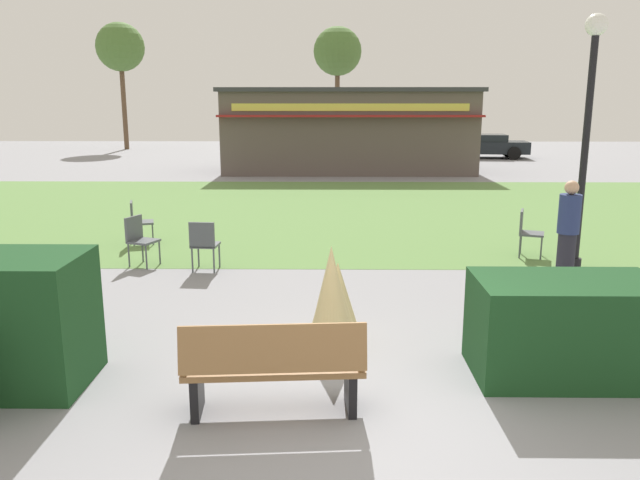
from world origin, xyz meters
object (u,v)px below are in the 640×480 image
(park_bench, at_px, (274,367))
(cafe_chair_center, at_px, (138,219))
(parked_car_east_slot, at_px, (484,145))
(parked_car_west_slot, at_px, (286,145))
(food_kiosk, at_px, (348,130))
(tree_right_bg, at_px, (120,48))
(parked_car_center_slot, at_px, (380,145))
(tree_left_bg, at_px, (338,52))
(lamppost_mid, at_px, (588,114))
(cafe_chair_west, at_px, (204,242))
(person_strolling, at_px, (568,232))
(cafe_chair_north, at_px, (527,229))
(cafe_chair_east, at_px, (139,237))

(park_bench, xyz_separation_m, cafe_chair_center, (-3.42, 7.15, 0.05))
(parked_car_east_slot, bearing_deg, parked_car_west_slot, -180.00)
(food_kiosk, height_order, parked_car_east_slot, food_kiosk)
(park_bench, height_order, tree_right_bg, tree_right_bg)
(parked_car_center_slot, bearing_deg, tree_left_bg, 111.23)
(lamppost_mid, xyz_separation_m, parked_car_center_slot, (-1.69, 21.67, -2.05))
(cafe_chair_west, bearing_deg, person_strolling, -6.94)
(cafe_chair_west, distance_m, parked_car_west_slot, 21.90)
(park_bench, height_order, cafe_chair_north, park_bench)
(lamppost_mid, bearing_deg, tree_left_bg, 98.02)
(park_bench, relative_size, cafe_chair_west, 1.95)
(park_bench, xyz_separation_m, parked_car_west_slot, (-1.66, 26.95, 0.16))
(food_kiosk, height_order, tree_left_bg, tree_left_bg)
(park_bench, distance_m, person_strolling, 6.12)
(parked_car_east_slot, bearing_deg, food_kiosk, -138.93)
(food_kiosk, bearing_deg, tree_left_bg, 91.49)
(parked_car_east_slot, distance_m, tree_left_bg, 10.55)
(person_strolling, distance_m, tree_left_bg, 28.73)
(parked_car_east_slot, height_order, tree_left_bg, tree_left_bg)
(food_kiosk, height_order, cafe_chair_center, food_kiosk)
(park_bench, xyz_separation_m, parked_car_center_slot, (3.16, 26.95, 0.16))
(park_bench, height_order, parked_car_east_slot, parked_car_east_slot)
(cafe_chair_east, xyz_separation_m, person_strolling, (7.19, -1.12, 0.33))
(park_bench, distance_m, food_kiosk, 20.78)
(park_bench, bearing_deg, tree_right_bg, 109.80)
(parked_car_west_slot, relative_size, tree_right_bg, 0.59)
(cafe_chair_north, xyz_separation_m, tree_right_bg, (-15.98, 26.34, 5.35))
(cafe_chair_center, distance_m, parked_car_center_slot, 20.87)
(cafe_chair_west, height_order, parked_car_east_slot, parked_car_east_slot)
(food_kiosk, distance_m, parked_car_east_slot, 9.58)
(cafe_chair_north, distance_m, parked_car_west_slot, 21.59)
(lamppost_mid, bearing_deg, person_strolling, -119.41)
(person_strolling, bearing_deg, parked_car_east_slot, 4.17)
(lamppost_mid, bearing_deg, parked_car_center_slot, 94.45)
(tree_left_bg, xyz_separation_m, tree_right_bg, (-12.73, 0.06, 0.25))
(park_bench, distance_m, tree_right_bg, 34.99)
(tree_right_bg, bearing_deg, park_bench, -70.20)
(parked_car_west_slot, bearing_deg, tree_right_bg, 150.97)
(cafe_chair_west, xyz_separation_m, parked_car_east_slot, (10.14, 21.90, 0.12))
(cafe_chair_center, distance_m, cafe_chair_north, 7.74)
(person_strolling, distance_m, parked_car_west_slot, 23.40)
(cafe_chair_east, xyz_separation_m, tree_right_bg, (-8.83, 27.08, 5.35))
(person_strolling, height_order, parked_car_east_slot, person_strolling)
(park_bench, bearing_deg, parked_car_west_slot, 93.53)
(cafe_chair_east, bearing_deg, cafe_chair_west, -17.61)
(cafe_chair_east, height_order, person_strolling, person_strolling)
(food_kiosk, height_order, parked_car_center_slot, food_kiosk)
(cafe_chair_north, relative_size, person_strolling, 0.53)
(parked_car_west_slot, height_order, tree_left_bg, tree_left_bg)
(person_strolling, bearing_deg, cafe_chair_north, 16.10)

